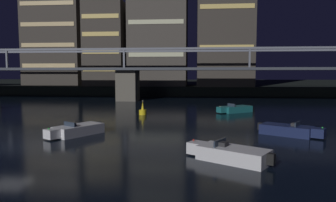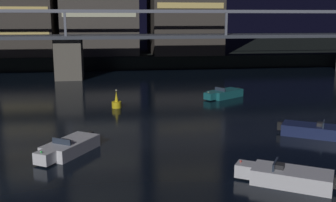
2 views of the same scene
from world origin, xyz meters
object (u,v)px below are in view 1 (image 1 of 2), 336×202
at_px(tower_west_low, 58,37).
at_px(tower_west_tall, 107,44).
at_px(speedboat_near_center, 235,109).
at_px(speedboat_near_right, 230,154).
at_px(speedboat_mid_center, 76,130).
at_px(river_bridge, 128,76).
at_px(channel_buoy, 143,111).
at_px(tower_central, 159,11).
at_px(speedboat_mid_left, 289,130).

relative_size(tower_west_low, tower_west_tall, 1.23).
height_order(speedboat_near_center, speedboat_near_right, same).
height_order(tower_west_low, speedboat_mid_center, tower_west_low).
relative_size(river_bridge, channel_buoy, 52.02).
bearing_deg(tower_west_tall, speedboat_near_right, -67.20).
xyz_separation_m(tower_west_low, channel_buoy, (26.30, -35.61, -13.20)).
distance_m(river_bridge, tower_west_low, 27.37).
bearing_deg(tower_central, tower_west_tall, -172.27).
height_order(river_bridge, channel_buoy, river_bridge).
bearing_deg(river_bridge, tower_west_tall, 119.74).
bearing_deg(tower_west_tall, channel_buoy, -67.47).
height_order(speedboat_near_center, channel_buoy, channel_buoy).
distance_m(tower_west_low, speedboat_mid_left, 63.23).
bearing_deg(speedboat_mid_left, tower_west_low, 130.50).
bearing_deg(channel_buoy, speedboat_near_center, 16.44).
distance_m(speedboat_near_right, channel_buoy, 20.99).
xyz_separation_m(tower_central, channel_buoy, (1.92, -34.38, -18.57)).
relative_size(tower_central, speedboat_mid_left, 7.07).
xyz_separation_m(tower_west_low, speedboat_mid_center, (23.08, -48.46, -13.26)).
xyz_separation_m(river_bridge, speedboat_near_center, (17.47, -16.26, -4.08)).
height_order(speedboat_near_right, speedboat_mid_left, same).
relative_size(river_bridge, speedboat_mid_center, 19.03).
distance_m(tower_west_low, tower_central, 24.99).
relative_size(speedboat_mid_center, channel_buoy, 2.73).
height_order(speedboat_near_center, speedboat_mid_center, same).
distance_m(tower_west_tall, speedboat_mid_center, 48.12).
distance_m(tower_central, channel_buoy, 39.13).
bearing_deg(speedboat_near_center, tower_west_tall, 130.34).
bearing_deg(channel_buoy, river_bridge, 107.21).
relative_size(tower_west_low, speedboat_near_center, 4.87).
xyz_separation_m(speedboat_near_right, channel_buoy, (-8.29, 19.29, 0.06)).
relative_size(tower_central, speedboat_mid_center, 7.07).
distance_m(speedboat_near_right, speedboat_mid_left, 9.65).
bearing_deg(speedboat_mid_left, speedboat_mid_center, -175.13).
bearing_deg(speedboat_near_right, tower_central, 100.77).
height_order(tower_central, channel_buoy, tower_central).
xyz_separation_m(tower_west_low, tower_west_tall, (12.70, -2.81, -2.14)).
bearing_deg(speedboat_near_center, speedboat_mid_center, -132.03).
distance_m(speedboat_mid_left, channel_buoy, 17.93).
height_order(river_bridge, tower_central, tower_central).
height_order(tower_west_tall, tower_central, tower_central).
bearing_deg(tower_west_low, speedboat_mid_left, -49.50).
bearing_deg(speedboat_mid_left, tower_central, 109.01).
relative_size(tower_west_tall, tower_central, 0.56).
xyz_separation_m(tower_west_tall, speedboat_near_center, (25.00, -29.44, -11.12)).
bearing_deg(speedboat_mid_left, speedboat_near_center, 99.44).
distance_m(speedboat_near_center, speedboat_mid_center, 21.83).
bearing_deg(speedboat_mid_center, tower_west_tall, 102.81).
xyz_separation_m(speedboat_near_center, speedboat_near_right, (-3.11, -22.65, 0.00)).
height_order(speedboat_near_right, channel_buoy, channel_buoy).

